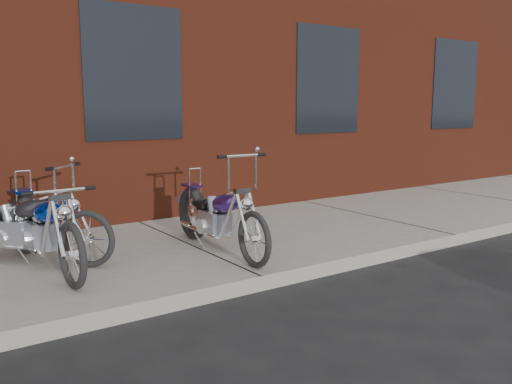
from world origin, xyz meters
TOP-DOWN VIEW (x-y plane):
  - ground at (0.00, 0.00)m, footprint 120.00×120.00m
  - sidewalk at (0.00, 1.50)m, footprint 22.00×3.00m
  - chopper_purple at (0.13, 1.03)m, footprint 0.49×2.02m
  - chopper_blue at (-1.63, 1.46)m, footprint 0.52×2.13m
  - chopper_third at (-1.78, 1.79)m, footprint 1.45×1.57m

SIDE VIEW (x-z plane):
  - ground at x=0.00m, z-range 0.00..0.00m
  - sidewalk at x=0.00m, z-range 0.00..0.15m
  - chopper_purple at x=0.13m, z-range -0.05..1.08m
  - chopper_third at x=-1.78m, z-range 0.00..1.04m
  - chopper_blue at x=-1.63m, z-range 0.07..0.99m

